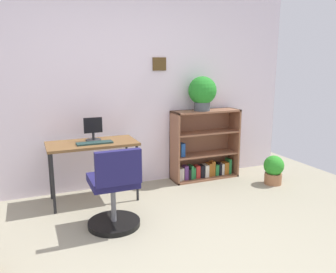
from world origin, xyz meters
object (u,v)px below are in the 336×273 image
(keyboard, at_px, (95,143))
(bookshelf_low, at_px, (203,149))
(monitor, at_px, (93,130))
(potted_plant_on_shelf, at_px, (202,92))
(office_chair, at_px, (115,193))
(desk, at_px, (92,148))
(potted_plant_floor, at_px, (274,169))

(keyboard, distance_m, bookshelf_low, 1.63)
(monitor, height_order, potted_plant_on_shelf, potted_plant_on_shelf)
(monitor, distance_m, office_chair, 1.01)
(potted_plant_on_shelf, bearing_deg, desk, -173.60)
(monitor, bearing_deg, desk, -110.77)
(keyboard, xyz_separation_m, bookshelf_low, (1.57, 0.31, -0.30))
(keyboard, height_order, potted_plant_floor, keyboard)
(potted_plant_on_shelf, bearing_deg, potted_plant_floor, -34.60)
(desk, bearing_deg, potted_plant_floor, -9.41)
(keyboard, bearing_deg, bookshelf_low, 11.12)
(potted_plant_floor, bearing_deg, bookshelf_low, 140.50)
(desk, distance_m, monitor, 0.21)
(desk, bearing_deg, keyboard, -79.96)
(desk, height_order, keyboard, keyboard)
(desk, xyz_separation_m, office_chair, (0.05, -0.80, -0.28))
(office_chair, height_order, potted_plant_floor, office_chair)
(potted_plant_on_shelf, distance_m, potted_plant_floor, 1.41)
(desk, bearing_deg, bookshelf_low, 8.16)
(monitor, relative_size, keyboard, 0.68)
(monitor, xyz_separation_m, office_chair, (0.02, -0.90, -0.47))
(bookshelf_low, bearing_deg, potted_plant_on_shelf, -138.14)
(desk, bearing_deg, potted_plant_on_shelf, 6.40)
(keyboard, bearing_deg, potted_plant_floor, -7.49)
(office_chair, relative_size, potted_plant_floor, 2.14)
(keyboard, height_order, bookshelf_low, bookshelf_low)
(keyboard, relative_size, potted_plant_on_shelf, 0.87)
(bookshelf_low, relative_size, potted_plant_on_shelf, 2.10)
(monitor, relative_size, potted_plant_floor, 0.70)
(desk, bearing_deg, monitor, 69.23)
(office_chair, bearing_deg, bookshelf_low, 33.93)
(monitor, xyz_separation_m, potted_plant_floor, (2.29, -0.48, -0.62))
(potted_plant_on_shelf, relative_size, potted_plant_floor, 1.18)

